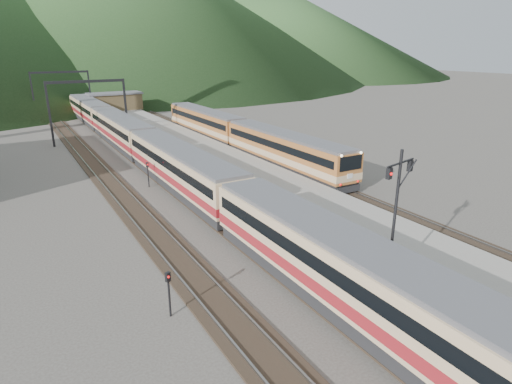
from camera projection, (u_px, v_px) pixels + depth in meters
track_main at (149, 165)px, 45.02m from camera, size 2.60×200.00×0.23m
track_far at (100, 172)px, 42.61m from camera, size 2.60×200.00×0.23m
track_second at (245, 152)px, 50.55m from camera, size 2.60×200.00×0.23m
platform at (206, 158)px, 45.94m from camera, size 8.00×100.00×1.00m
gantry_near at (88, 99)px, 54.12m from camera, size 9.55×0.25×8.00m
gantry_far at (61, 85)px, 74.52m from camera, size 9.55×0.25×8.00m
station_shed at (115, 101)px, 77.92m from camera, size 9.40×4.40×3.10m
hill_c at (251, 22)px, 228.68m from camera, size 160.00×160.00×50.00m
main_train at (145, 145)px, 45.08m from camera, size 3.02×82.60×3.68m
second_train at (239, 135)px, 51.03m from camera, size 2.83×38.59×3.46m
signal_mast at (396, 205)px, 19.31m from camera, size 2.16×0.62×6.62m
short_signal_b at (148, 171)px, 37.66m from camera, size 0.26×0.23×2.27m
short_signal_c at (169, 288)px, 19.33m from camera, size 0.26×0.23×2.27m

